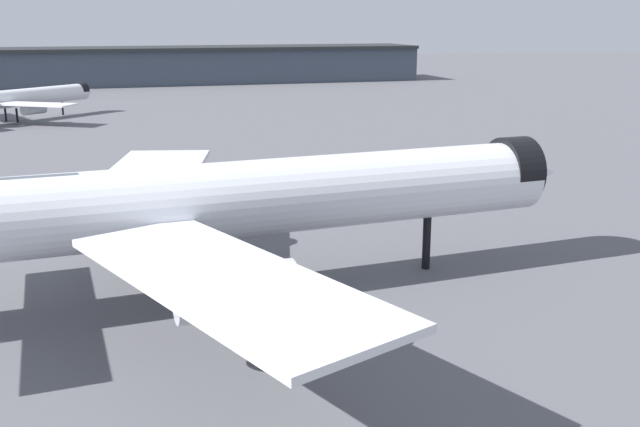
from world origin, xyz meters
TOP-DOWN VIEW (x-y plane):
  - ground at (0.00, 0.00)m, footprint 900.00×900.00m
  - airliner_near_gate at (1.84, -0.46)m, footprint 69.08×62.45m
  - airliner_far_taxiway at (-37.86, 126.46)m, footprint 37.38×37.40m
  - terminal_building at (-31.65, 225.87)m, footprint 256.96×49.46m

SIDE VIEW (x-z plane):
  - ground at x=0.00m, z-range 0.00..0.00m
  - airliner_far_taxiway at x=-37.86m, z-range -0.74..11.61m
  - terminal_building at x=-31.65m, z-range -5.28..19.60m
  - airliner_near_gate at x=1.84m, z-range -1.16..18.33m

